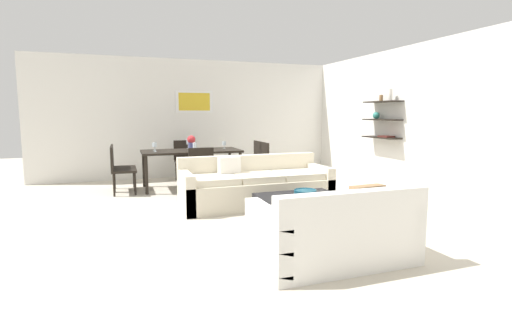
# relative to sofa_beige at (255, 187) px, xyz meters

# --- Properties ---
(ground_plane) EXTENTS (18.00, 18.00, 0.00)m
(ground_plane) POSITION_rel_sofa_beige_xyz_m (-0.02, -0.34, -0.29)
(ground_plane) COLOR beige
(back_wall_unit) EXTENTS (8.40, 0.09, 2.70)m
(back_wall_unit) POSITION_rel_sofa_beige_xyz_m (0.27, 3.19, 1.06)
(back_wall_unit) COLOR silver
(back_wall_unit) RESTS_ON ground
(right_wall_shelf_unit) EXTENTS (0.34, 8.20, 2.70)m
(right_wall_shelf_unit) POSITION_rel_sofa_beige_xyz_m (3.01, 0.27, 1.06)
(right_wall_shelf_unit) COLOR silver
(right_wall_shelf_unit) RESTS_ON ground
(sofa_beige) EXTENTS (2.39, 0.90, 0.78)m
(sofa_beige) POSITION_rel_sofa_beige_xyz_m (0.00, 0.00, 0.00)
(sofa_beige) COLOR beige
(sofa_beige) RESTS_ON ground
(loveseat_white) EXTENTS (1.55, 0.90, 0.78)m
(loveseat_white) POSITION_rel_sofa_beige_xyz_m (-0.04, -2.47, 0.00)
(loveseat_white) COLOR white
(loveseat_white) RESTS_ON ground
(coffee_table) EXTENTS (1.09, 0.94, 0.38)m
(coffee_table) POSITION_rel_sofa_beige_xyz_m (0.21, -1.27, -0.10)
(coffee_table) COLOR black
(coffee_table) RESTS_ON ground
(decorative_bowl) EXTENTS (0.31, 0.31, 0.08)m
(decorative_bowl) POSITION_rel_sofa_beige_xyz_m (0.28, -1.21, 0.13)
(decorative_bowl) COLOR navy
(decorative_bowl) RESTS_ON coffee_table
(apple_on_coffee_table) EXTENTS (0.08, 0.08, 0.08)m
(apple_on_coffee_table) POSITION_rel_sofa_beige_xyz_m (-0.06, -1.41, 0.13)
(apple_on_coffee_table) COLOR red
(apple_on_coffee_table) RESTS_ON coffee_table
(dining_table) EXTENTS (1.91, 0.88, 0.75)m
(dining_table) POSITION_rel_sofa_beige_xyz_m (-0.70, 1.80, 0.39)
(dining_table) COLOR black
(dining_table) RESTS_ON ground
(dining_chair_foot) EXTENTS (0.44, 0.44, 0.88)m
(dining_chair_foot) POSITION_rel_sofa_beige_xyz_m (-0.70, 0.95, 0.21)
(dining_chair_foot) COLOR black
(dining_chair_foot) RESTS_ON ground
(dining_chair_left_near) EXTENTS (0.44, 0.44, 0.88)m
(dining_chair_left_near) POSITION_rel_sofa_beige_xyz_m (-2.07, 1.60, 0.21)
(dining_chair_left_near) COLOR black
(dining_chair_left_near) RESTS_ON ground
(dining_chair_left_far) EXTENTS (0.44, 0.44, 0.88)m
(dining_chair_left_far) POSITION_rel_sofa_beige_xyz_m (-2.07, 1.99, 0.21)
(dining_chair_left_far) COLOR black
(dining_chair_left_far) RESTS_ON ground
(dining_chair_head) EXTENTS (0.44, 0.44, 0.88)m
(dining_chair_head) POSITION_rel_sofa_beige_xyz_m (-0.70, 2.64, 0.21)
(dining_chair_head) COLOR black
(dining_chair_head) RESTS_ON ground
(dining_chair_right_far) EXTENTS (0.44, 0.44, 0.88)m
(dining_chair_right_far) POSITION_rel_sofa_beige_xyz_m (0.66, 1.99, 0.21)
(dining_chair_right_far) COLOR black
(dining_chair_right_far) RESTS_ON ground
(dining_chair_right_near) EXTENTS (0.44, 0.44, 0.88)m
(dining_chair_right_near) POSITION_rel_sofa_beige_xyz_m (0.66, 1.60, 0.21)
(dining_chair_right_near) COLOR black
(dining_chair_right_near) RESTS_ON ground
(wine_glass_foot) EXTENTS (0.07, 0.07, 0.18)m
(wine_glass_foot) POSITION_rel_sofa_beige_xyz_m (-0.70, 1.41, 0.58)
(wine_glass_foot) COLOR silver
(wine_glass_foot) RESTS_ON dining_table
(wine_glass_head) EXTENTS (0.06, 0.06, 0.17)m
(wine_glass_head) POSITION_rel_sofa_beige_xyz_m (-0.70, 2.18, 0.58)
(wine_glass_head) COLOR silver
(wine_glass_head) RESTS_ON dining_table
(wine_glass_left_near) EXTENTS (0.06, 0.06, 0.18)m
(wine_glass_left_near) POSITION_rel_sofa_beige_xyz_m (-1.41, 1.69, 0.59)
(wine_glass_left_near) COLOR silver
(wine_glass_left_near) RESTS_ON dining_table
(wine_glass_left_far) EXTENTS (0.08, 0.08, 0.16)m
(wine_glass_left_far) POSITION_rel_sofa_beige_xyz_m (-1.41, 1.90, 0.57)
(wine_glass_left_far) COLOR silver
(wine_glass_left_far) RESTS_ON dining_table
(wine_glass_right_far) EXTENTS (0.08, 0.08, 0.15)m
(wine_glass_right_far) POSITION_rel_sofa_beige_xyz_m (-0.00, 1.90, 0.56)
(wine_glass_right_far) COLOR silver
(wine_glass_right_far) RESTS_ON dining_table
(centerpiece_vase) EXTENTS (0.16, 0.16, 0.29)m
(centerpiece_vase) POSITION_rel_sofa_beige_xyz_m (-0.70, 1.78, 0.62)
(centerpiece_vase) COLOR #4C518C
(centerpiece_vase) RESTS_ON dining_table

